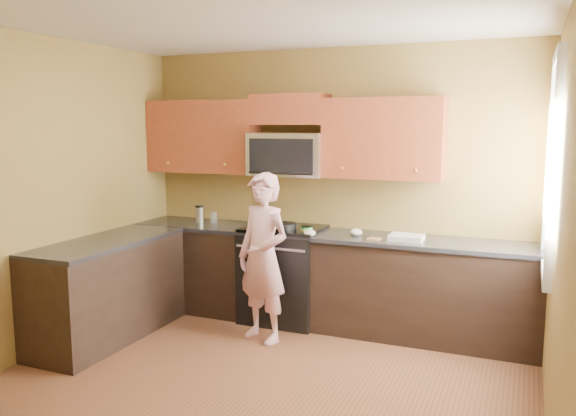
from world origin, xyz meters
The scene contains 25 objects.
floor centered at (0.00, 0.00, 0.00)m, with size 4.00×4.00×0.00m, color brown.
ceiling centered at (0.00, 0.00, 2.70)m, with size 4.00×4.00×0.00m, color white.
wall_back centered at (0.00, 2.00, 1.35)m, with size 4.00×4.00×0.00m, color brown.
wall_front centered at (0.00, -2.00, 1.35)m, with size 4.00×4.00×0.00m, color brown.
wall_left centered at (-2.00, 0.00, 1.35)m, with size 4.00×4.00×0.00m, color brown.
wall_right centered at (2.00, 0.00, 1.35)m, with size 4.00×4.00×0.00m, color brown.
cabinet_back_run centered at (0.00, 1.70, 0.44)m, with size 4.00×0.60×0.88m, color black.
cabinet_left_run centered at (-1.70, 0.60, 0.44)m, with size 0.60×1.60×0.88m, color black.
countertop_back centered at (0.00, 1.69, 0.90)m, with size 4.00×0.62×0.04m, color black.
countertop_left centered at (-1.69, 0.60, 0.90)m, with size 0.62×1.60×0.04m, color black.
stove centered at (-0.40, 1.68, 0.47)m, with size 0.76×0.65×0.95m, color black, non-canonical shape.
microwave centered at (-0.40, 1.80, 1.45)m, with size 0.76×0.40×0.42m, color silver, non-canonical shape.
upper_cab_left centered at (-1.39, 1.83, 1.45)m, with size 1.22×0.33×0.75m, color brown, non-canonical shape.
upper_cab_right centered at (0.54, 1.83, 1.45)m, with size 1.12×0.33×0.75m, color brown, non-canonical shape.
upper_cab_over_mw centered at (-0.40, 1.83, 2.10)m, with size 0.76×0.33×0.30m, color brown.
window centered at (1.98, 1.20, 1.65)m, with size 0.06×1.06×1.66m, color white, non-canonical shape.
woman centered at (-0.36, 1.10, 0.77)m, with size 0.56×0.37×1.53m, color #DF6F89.
frying_pan centered at (-0.37, 1.59, 0.95)m, with size 0.25×0.44×0.06m, color black, non-canonical shape.
butter_tub centered at (-0.12, 1.58, 0.92)m, with size 0.11×0.11×0.08m, color yellow, non-canonical shape.
toast_slice centered at (0.55, 1.53, 0.93)m, with size 0.11×0.11×0.01m, color #B27F47.
napkin_a centered at (-0.05, 1.46, 0.95)m, with size 0.11×0.12×0.06m, color silver.
napkin_b centered at (0.34, 1.65, 0.95)m, with size 0.12×0.13×0.07m, color silver.
dish_towel centered at (0.82, 1.62, 0.95)m, with size 0.30×0.24×0.05m, color white.
travel_mug centered at (-1.39, 1.72, 0.92)m, with size 0.09×0.09×0.19m, color silver, non-canonical shape.
glass_a centered at (-1.24, 1.75, 0.98)m, with size 0.07×0.07×0.12m, color silver.
Camera 1 is at (1.81, -3.55, 1.96)m, focal length 36.34 mm.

